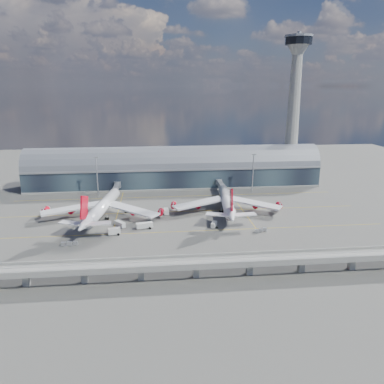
{
  "coord_description": "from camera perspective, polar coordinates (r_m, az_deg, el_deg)",
  "views": [
    {
      "loc": [
        -14.17,
        -178.16,
        67.57
      ],
      "look_at": [
        5.26,
        10.0,
        14.0
      ],
      "focal_mm": 35.0,
      "sensor_mm": 36.0,
      "label": 1
    }
  ],
  "objects": [
    {
      "name": "floodlight_mast_right",
      "position": [
        247.77,
        9.27,
        3.03
      ],
      "size": [
        3.0,
        0.7,
        25.7
      ],
      "color": "gray",
      "rests_on": "ground"
    },
    {
      "name": "jet_bridge_right",
      "position": [
        241.59,
        4.63,
        0.79
      ],
      "size": [
        4.4,
        32.0,
        7.25
      ],
      "color": "gray",
      "rests_on": "ground"
    },
    {
      "name": "service_truck_3",
      "position": [
        186.74,
        3.36,
        -5.0
      ],
      "size": [
        3.97,
        5.71,
        2.58
      ],
      "rotation": [
        0.0,
        0.0,
        -0.4
      ],
      "color": "silver",
      "rests_on": "ground"
    },
    {
      "name": "airliner_left",
      "position": [
        202.63,
        -13.65,
        -2.34
      ],
      "size": [
        65.32,
        68.74,
        20.98
      ],
      "rotation": [
        0.0,
        0.0,
        -0.16
      ],
      "color": "white",
      "rests_on": "ground"
    },
    {
      "name": "floodlight_mast_left",
      "position": [
        241.98,
        -14.27,
        2.44
      ],
      "size": [
        3.0,
        0.7,
        25.7
      ],
      "color": "gray",
      "rests_on": "ground"
    },
    {
      "name": "service_truck_4",
      "position": [
        205.14,
        -3.94,
        -3.0
      ],
      "size": [
        2.91,
        5.48,
        3.1
      ],
      "rotation": [
        0.0,
        0.0,
        0.05
      ],
      "color": "silver",
      "rests_on": "ground"
    },
    {
      "name": "cargo_train_2",
      "position": [
        183.78,
        10.44,
        -5.77
      ],
      "size": [
        6.99,
        3.77,
        1.55
      ],
      "rotation": [
        0.0,
        0.0,
        1.22
      ],
      "color": "gray",
      "rests_on": "ground"
    },
    {
      "name": "terminal",
      "position": [
        262.63,
        -2.67,
        3.43
      ],
      "size": [
        200.0,
        30.0,
        28.0
      ],
      "color": "#1B222E",
      "rests_on": "ground"
    },
    {
      "name": "guideway",
      "position": [
        138.74,
        0.61,
        -10.86
      ],
      "size": [
        220.0,
        8.5,
        7.2
      ],
      "color": "gray",
      "rests_on": "ground"
    },
    {
      "name": "jet_bridge_left",
      "position": [
        240.79,
        -11.52,
        0.47
      ],
      "size": [
        4.4,
        28.0,
        7.25
      ],
      "color": "gray",
      "rests_on": "ground"
    },
    {
      "name": "service_truck_1",
      "position": [
        181.16,
        -11.76,
        -5.88
      ],
      "size": [
        6.07,
        3.78,
        3.27
      ],
      "rotation": [
        0.0,
        0.0,
        1.8
      ],
      "color": "silver",
      "rests_on": "ground"
    },
    {
      "name": "service_truck_5",
      "position": [
        211.63,
        -9.57,
        -2.64
      ],
      "size": [
        5.81,
        5.05,
        2.72
      ],
      "rotation": [
        0.0,
        0.0,
        0.94
      ],
      "color": "silver",
      "rests_on": "ground"
    },
    {
      "name": "control_tower",
      "position": [
        279.81,
        15.21,
        12.01
      ],
      "size": [
        19.0,
        19.0,
        103.0
      ],
      "color": "gray",
      "rests_on": "ground"
    },
    {
      "name": "ground",
      "position": [
        191.07,
        -1.27,
        -4.9
      ],
      "size": [
        500.0,
        500.0,
        0.0
      ],
      "primitive_type": "plane",
      "color": "#474744",
      "rests_on": "ground"
    },
    {
      "name": "service_truck_2",
      "position": [
        186.41,
        -7.25,
        -5.07
      ],
      "size": [
        8.47,
        4.29,
        2.95
      ],
      "rotation": [
        0.0,
        0.0,
        1.82
      ],
      "color": "silver",
      "rests_on": "ground"
    },
    {
      "name": "service_truck_0",
      "position": [
        190.32,
        -10.91,
        -4.83
      ],
      "size": [
        5.87,
        6.56,
        2.76
      ],
      "rotation": [
        0.0,
        0.0,
        0.68
      ],
      "color": "silver",
      "rests_on": "ground"
    },
    {
      "name": "airliner_right",
      "position": [
        208.88,
        5.31,
        -1.58
      ],
      "size": [
        62.64,
        65.5,
        20.77
      ],
      "rotation": [
        0.0,
        0.0,
        -0.11
      ],
      "color": "white",
      "rests_on": "ground"
    },
    {
      "name": "taxi_lines",
      "position": [
        211.83,
        -1.75,
        -2.8
      ],
      "size": [
        200.0,
        80.12,
        0.01
      ],
      "color": "gold",
      "rests_on": "ground"
    },
    {
      "name": "cargo_train_0",
      "position": [
        174.62,
        -18.16,
        -7.48
      ],
      "size": [
        7.52,
        2.42,
        1.65
      ],
      "rotation": [
        0.0,
        0.0,
        1.45
      ],
      "color": "gray",
      "rests_on": "ground"
    },
    {
      "name": "cargo_train_1",
      "position": [
        167.15,
        19.84,
        -8.73
      ],
      "size": [
        11.79,
        3.83,
        1.56
      ],
      "rotation": [
        0.0,
        0.0,
        1.78
      ],
      "color": "gray",
      "rests_on": "ground"
    }
  ]
}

